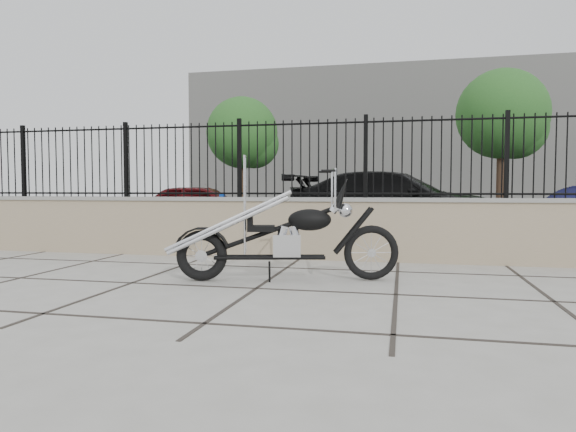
% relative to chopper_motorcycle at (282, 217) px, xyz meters
% --- Properties ---
extents(ground_plane, '(90.00, 90.00, 0.00)m').
position_rel_chopper_motorcycle_xyz_m(ground_plane, '(-0.17, -0.54, -0.76)').
color(ground_plane, '#99968E').
rests_on(ground_plane, ground).
extents(parking_lot, '(30.00, 30.00, 0.00)m').
position_rel_chopper_motorcycle_xyz_m(parking_lot, '(-0.17, 11.96, -0.76)').
color(parking_lot, black).
rests_on(parking_lot, ground).
extents(retaining_wall, '(14.00, 0.36, 0.96)m').
position_rel_chopper_motorcycle_xyz_m(retaining_wall, '(-0.17, 1.96, -0.28)').
color(retaining_wall, gray).
rests_on(retaining_wall, ground_plane).
extents(iron_fence, '(14.00, 0.08, 1.20)m').
position_rel_chopper_motorcycle_xyz_m(iron_fence, '(-0.17, 1.96, 0.80)').
color(iron_fence, black).
rests_on(iron_fence, retaining_wall).
extents(background_building, '(22.00, 6.00, 8.00)m').
position_rel_chopper_motorcycle_xyz_m(background_building, '(-0.17, 25.96, 3.24)').
color(background_building, beige).
rests_on(background_building, ground_plane).
extents(chopper_motorcycle, '(2.55, 1.02, 1.51)m').
position_rel_chopper_motorcycle_xyz_m(chopper_motorcycle, '(0.00, 0.00, 0.00)').
color(chopper_motorcycle, black).
rests_on(chopper_motorcycle, ground_plane).
extents(car_red, '(3.72, 1.77, 1.23)m').
position_rel_chopper_motorcycle_xyz_m(car_red, '(-3.77, 6.78, -0.14)').
color(car_red, '#4D0B0E').
rests_on(car_red, parking_lot).
extents(car_black, '(5.51, 2.98, 1.52)m').
position_rel_chopper_motorcycle_xyz_m(car_black, '(1.20, 6.74, 0.00)').
color(car_black, black).
rests_on(car_black, parking_lot).
extents(bollard_a, '(0.14, 0.14, 0.99)m').
position_rel_chopper_motorcycle_xyz_m(bollard_a, '(-2.13, 3.78, -0.26)').
color(bollard_a, '#0E2DD8').
rests_on(bollard_a, ground_plane).
extents(bollard_b, '(0.13, 0.13, 0.89)m').
position_rel_chopper_motorcycle_xyz_m(bollard_b, '(2.35, 3.68, -0.31)').
color(bollard_b, '#0C3FB7').
rests_on(bollard_b, ground_plane).
extents(tree_left, '(3.12, 3.12, 5.27)m').
position_rel_chopper_motorcycle_xyz_m(tree_left, '(-5.52, 15.72, 2.93)').
color(tree_left, '#382619').
rests_on(tree_left, ground_plane).
extents(tree_right, '(3.62, 3.62, 6.11)m').
position_rel_chopper_motorcycle_xyz_m(tree_right, '(5.26, 16.38, 3.52)').
color(tree_right, '#382619').
rests_on(tree_right, ground_plane).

